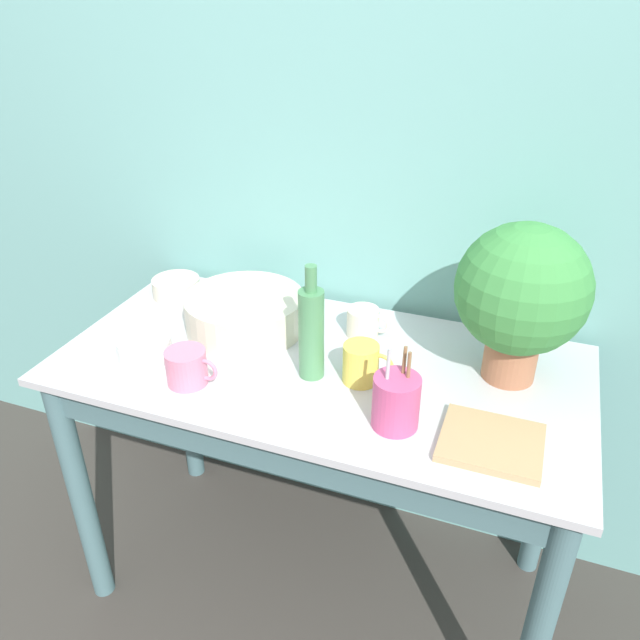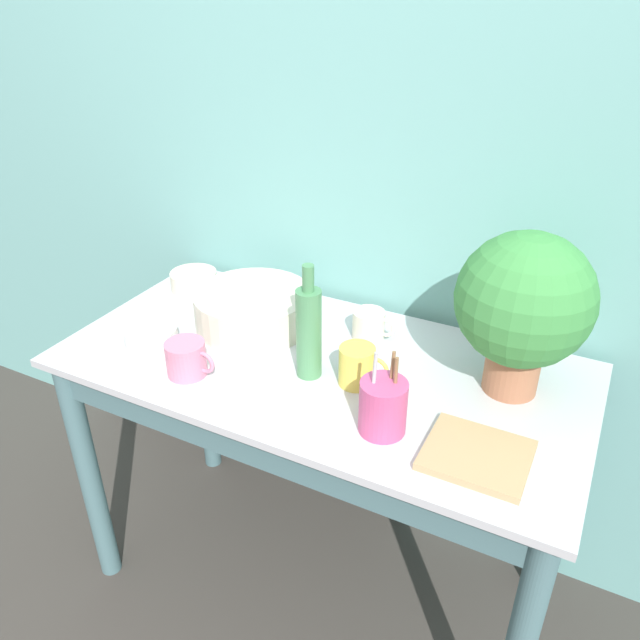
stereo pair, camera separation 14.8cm
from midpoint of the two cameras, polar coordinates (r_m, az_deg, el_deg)
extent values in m
cube|color=#70ADA8|center=(1.70, 8.58, 13.95)|extent=(6.00, 0.05, 2.40)
cylinder|color=slate|center=(1.92, -18.23, -13.47)|extent=(0.06, 0.06, 0.78)
cylinder|color=slate|center=(2.23, -8.67, -5.34)|extent=(0.06, 0.06, 0.78)
cylinder|color=slate|center=(1.92, 23.08, -14.35)|extent=(0.06, 0.06, 0.78)
cube|color=slate|center=(1.40, -2.11, -11.86)|extent=(1.20, 0.02, 0.10)
cube|color=silver|center=(1.55, 2.74, -4.26)|extent=(1.30, 0.64, 0.02)
cylinder|color=#A36647|center=(1.51, 19.86, -4.36)|extent=(0.12, 0.12, 0.11)
sphere|color=#3D8C42|center=(1.43, 21.07, 1.68)|extent=(0.30, 0.30, 0.30)
cylinder|color=beige|center=(1.69, -3.62, 0.99)|extent=(0.32, 0.32, 0.10)
cylinder|color=#4C8C59|center=(1.44, 1.74, -1.32)|extent=(0.06, 0.06, 0.22)
cylinder|color=#4C8C59|center=(1.38, 1.83, 3.80)|extent=(0.03, 0.03, 0.06)
cylinder|color=pink|center=(1.50, -9.40, -3.57)|extent=(0.10, 0.10, 0.09)
torus|color=pink|center=(1.47, -7.74, -3.96)|extent=(0.06, 0.01, 0.06)
cylinder|color=#E5CC4C|center=(1.45, 6.32, -4.27)|extent=(0.09, 0.09, 0.10)
torus|color=#E5CC4C|center=(1.44, 8.10, -4.58)|extent=(0.06, 0.01, 0.06)
cylinder|color=beige|center=(1.64, 7.06, -0.50)|extent=(0.08, 0.08, 0.08)
torus|color=beige|center=(1.62, 8.62, -0.76)|extent=(0.05, 0.01, 0.05)
cylinder|color=silver|center=(1.63, -12.66, -1.63)|extent=(0.13, 0.13, 0.05)
cylinder|color=beige|center=(1.91, -9.29, 3.53)|extent=(0.14, 0.14, 0.05)
cylinder|color=#CC4C7F|center=(1.32, 9.03, -7.97)|extent=(0.10, 0.10, 0.12)
cylinder|color=olive|center=(1.31, 9.66, -6.45)|extent=(0.01, 0.03, 0.18)
cylinder|color=olive|center=(1.30, 10.09, -6.81)|extent=(0.01, 0.01, 0.18)
cylinder|color=#B7B7BC|center=(1.29, 8.15, -6.75)|extent=(0.01, 0.02, 0.19)
cube|color=tan|center=(1.32, 17.36, -11.83)|extent=(0.20, 0.18, 0.02)
camera|label=1|loc=(0.07, -87.14, 1.62)|focal=35.00mm
camera|label=2|loc=(0.07, 92.86, -1.62)|focal=35.00mm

